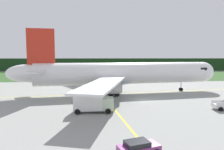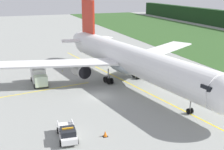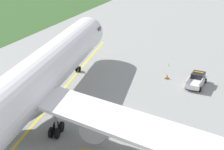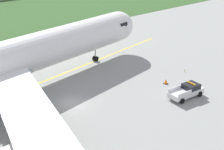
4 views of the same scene
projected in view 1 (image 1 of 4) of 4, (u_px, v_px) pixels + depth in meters
ground at (144, 100)px, 43.62m from camera, size 320.00×320.00×0.00m
grass_verge at (121, 75)px, 97.42m from camera, size 320.00×45.60×0.04m
distant_tree_line at (117, 65)px, 127.22m from camera, size 288.00×4.25×7.78m
taxiway_centerline_main at (123, 93)px, 51.59m from camera, size 67.43×11.11×0.01m
taxiway_centerline_spur at (129, 127)px, 27.07m from camera, size 5.73×33.93×0.01m
airliner at (120, 74)px, 50.99m from camera, size 52.73×48.15×15.68m
catering_truck at (92, 102)px, 34.12m from camera, size 6.67×2.75×3.42m
staff_car at (138, 147)px, 19.72m from camera, size 4.43×3.03×1.30m
apron_cone at (220, 102)px, 40.50m from camera, size 0.64×0.64×0.80m
taxiway_edge_light_west at (56, 103)px, 40.10m from camera, size 0.12×0.12×0.39m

